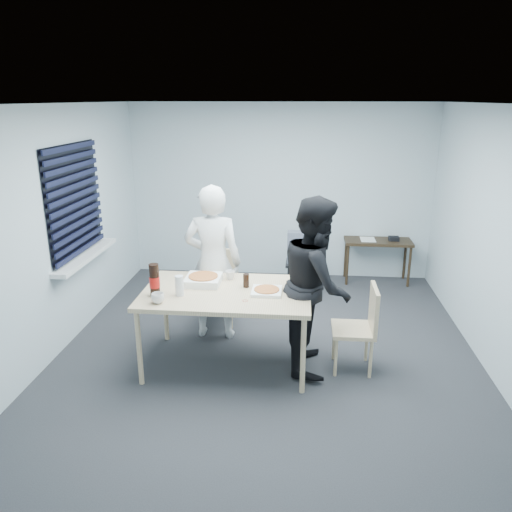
# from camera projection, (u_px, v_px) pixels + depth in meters

# --- Properties ---
(room) EXTENTS (5.00, 5.00, 5.00)m
(room) POSITION_uv_depth(u_px,v_px,m) (78.00, 210.00, 5.66)
(room) COLOR #2A2A2E
(room) RESTS_ON ground
(dining_table) EXTENTS (1.67, 1.06, 0.81)m
(dining_table) POSITION_uv_depth(u_px,v_px,m) (227.00, 296.00, 4.99)
(dining_table) COLOR beige
(dining_table) RESTS_ON ground
(chair_far) EXTENTS (0.42, 0.42, 0.89)m
(chair_far) POSITION_uv_depth(u_px,v_px,m) (220.00, 281.00, 6.11)
(chair_far) COLOR beige
(chair_far) RESTS_ON ground
(chair_right) EXTENTS (0.42, 0.42, 0.89)m
(chair_right) POSITION_uv_depth(u_px,v_px,m) (362.00, 323.00, 4.97)
(chair_right) COLOR beige
(chair_right) RESTS_ON ground
(person_white) EXTENTS (0.65, 0.42, 1.77)m
(person_white) POSITION_uv_depth(u_px,v_px,m) (213.00, 263.00, 5.59)
(person_white) COLOR silver
(person_white) RESTS_ON ground
(person_black) EXTENTS (0.47, 0.86, 1.77)m
(person_black) POSITION_uv_depth(u_px,v_px,m) (316.00, 284.00, 4.94)
(person_black) COLOR black
(person_black) RESTS_ON ground
(side_table) EXTENTS (0.97, 0.43, 0.65)m
(side_table) POSITION_uv_depth(u_px,v_px,m) (378.00, 245.00, 7.37)
(side_table) COLOR #362515
(side_table) RESTS_ON ground
(stool) EXTENTS (0.34, 0.34, 0.48)m
(stool) POSITION_uv_depth(u_px,v_px,m) (298.00, 270.00, 6.95)
(stool) COLOR black
(stool) RESTS_ON ground
(backpack) EXTENTS (0.31, 0.23, 0.44)m
(backpack) POSITION_uv_depth(u_px,v_px,m) (299.00, 248.00, 6.84)
(backpack) COLOR slate
(backpack) RESTS_ON stool
(pizza_box_a) EXTENTS (0.36, 0.36, 0.09)m
(pizza_box_a) POSITION_uv_depth(u_px,v_px,m) (203.00, 280.00, 5.16)
(pizza_box_a) COLOR white
(pizza_box_a) RESTS_ON dining_table
(pizza_box_b) EXTENTS (0.29, 0.29, 0.04)m
(pizza_box_b) POSITION_uv_depth(u_px,v_px,m) (267.00, 291.00, 4.92)
(pizza_box_b) COLOR white
(pizza_box_b) RESTS_ON dining_table
(mug_a) EXTENTS (0.17, 0.17, 0.10)m
(mug_a) POSITION_uv_depth(u_px,v_px,m) (158.00, 298.00, 4.66)
(mug_a) COLOR silver
(mug_a) RESTS_ON dining_table
(mug_b) EXTENTS (0.10, 0.10, 0.09)m
(mug_b) POSITION_uv_depth(u_px,v_px,m) (230.00, 275.00, 5.28)
(mug_b) COLOR silver
(mug_b) RESTS_ON dining_table
(cola_glass) EXTENTS (0.08, 0.08, 0.14)m
(cola_glass) POSITION_uv_depth(u_px,v_px,m) (246.00, 281.00, 5.05)
(cola_glass) COLOR black
(cola_glass) RESTS_ON dining_table
(soda_bottle) EXTENTS (0.10, 0.10, 0.32)m
(soda_bottle) POSITION_uv_depth(u_px,v_px,m) (155.00, 281.00, 4.81)
(soda_bottle) COLOR black
(soda_bottle) RESTS_ON dining_table
(plastic_cups) EXTENTS (0.09, 0.09, 0.20)m
(plastic_cups) POSITION_uv_depth(u_px,v_px,m) (179.00, 286.00, 4.83)
(plastic_cups) COLOR silver
(plastic_cups) RESTS_ON dining_table
(rubber_band) EXTENTS (0.05, 0.05, 0.00)m
(rubber_band) POSITION_uv_depth(u_px,v_px,m) (245.00, 301.00, 4.73)
(rubber_band) COLOR red
(rubber_band) RESTS_ON dining_table
(papers) EXTENTS (0.25, 0.31, 0.00)m
(papers) POSITION_uv_depth(u_px,v_px,m) (368.00, 239.00, 7.38)
(papers) COLOR white
(papers) RESTS_ON side_table
(black_box) EXTENTS (0.17, 0.14, 0.06)m
(black_box) POSITION_uv_depth(u_px,v_px,m) (394.00, 239.00, 7.31)
(black_box) COLOR black
(black_box) RESTS_ON side_table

